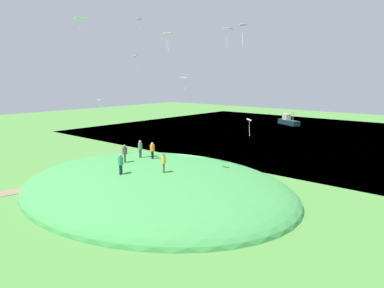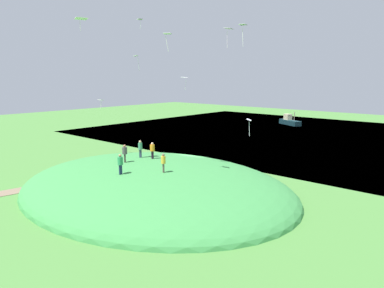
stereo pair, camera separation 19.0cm
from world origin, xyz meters
TOP-DOWN VIEW (x-y plane):
  - ground_plane at (0.00, 0.00)m, footprint 160.00×160.00m
  - lake_water at (-32.83, 0.00)m, footprint 56.30×80.00m
  - grass_hill at (7.44, 1.73)m, footprint 22.40×27.89m
  - boat_on_lake at (-44.21, -10.05)m, footprint 4.44×6.09m
  - person_on_hilltop at (5.81, -0.21)m, footprint 0.54×0.54m
  - person_walking_path at (11.33, 1.83)m, footprint 0.51×0.51m
  - person_watching_kites at (8.75, 4.38)m, footprint 0.51×0.51m
  - person_with_child at (8.58, -1.06)m, footprint 0.66×0.66m
  - person_near_shore at (6.15, -1.63)m, footprint 0.57×0.57m
  - kite_0 at (11.08, -3.33)m, footprint 1.22×1.00m
  - kite_1 at (1.76, 8.37)m, footprint 0.75×0.65m
  - kite_2 at (-2.50, 2.87)m, footprint 1.20×0.95m
  - kite_4 at (-4.88, -13.93)m, footprint 0.83×0.63m
  - kite_6 at (-2.63, -3.54)m, footprint 1.39×1.28m
  - kite_7 at (8.29, 4.59)m, footprint 0.67×0.75m
  - kite_8 at (6.52, -7.53)m, footprint 0.51×0.67m
  - kite_9 at (0.96, -8.00)m, footprint 0.78×0.69m
  - kite_10 at (-1.40, 5.36)m, footprint 1.05×0.85m

SIDE VIEW (x-z plane):
  - lake_water at x=-32.83m, z-range -0.40..0.00m
  - ground_plane at x=0.00m, z-range 0.00..0.00m
  - grass_hill at x=7.44m, z-range -2.47..2.47m
  - boat_on_lake at x=-44.21m, z-range -0.77..2.26m
  - person_walking_path at x=11.33m, z-range 2.54..4.30m
  - person_on_hilltop at x=5.81m, z-range 2.62..4.26m
  - person_watching_kites at x=8.75m, z-range 2.63..4.29m
  - person_with_child at x=8.58m, z-range 2.62..4.34m
  - person_near_shore at x=6.15m, z-range 2.61..4.37m
  - kite_1 at x=1.76m, z-range 5.69..7.30m
  - kite_8 at x=6.52m, z-range 7.37..8.46m
  - kite_6 at x=-2.63m, z-range 9.56..11.12m
  - kite_9 at x=0.96m, z-range 11.81..13.63m
  - kite_7 at x=8.29m, z-range 13.02..14.45m
  - kite_2 at x=-2.50m, z-range 14.29..16.38m
  - kite_10 at x=-1.40m, z-range 14.30..16.39m
  - kite_0 at x=11.08m, z-range 14.88..16.05m
  - kite_4 at x=-4.88m, z-range 17.56..18.90m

